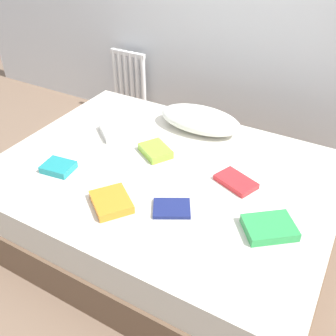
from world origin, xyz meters
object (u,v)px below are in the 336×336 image
at_px(pillow, 200,120).
at_px(textbook_red, 236,182).
at_px(textbook_green, 269,228).
at_px(textbook_navy, 172,208).
at_px(bed, 164,202).
at_px(textbook_white, 112,132).
at_px(radiator, 129,80).
at_px(textbook_lime, 155,151).
at_px(textbook_teal, 58,167).
at_px(textbook_orange, 111,202).

bearing_deg(pillow, textbook_red, -45.65).
height_order(textbook_green, textbook_navy, textbook_green).
height_order(bed, textbook_navy, textbook_navy).
relative_size(pillow, textbook_white, 2.63).
bearing_deg(radiator, bed, -48.29).
height_order(bed, textbook_white, textbook_white).
distance_m(textbook_navy, textbook_lime, 0.53).
distance_m(textbook_navy, textbook_white, 0.85).
xyz_separation_m(pillow, textbook_green, (0.71, -0.72, -0.05)).
xyz_separation_m(bed, textbook_teal, (-0.54, -0.31, 0.27)).
bearing_deg(textbook_navy, textbook_green, -17.71).
relative_size(textbook_teal, textbook_red, 0.78).
bearing_deg(textbook_red, radiator, 164.97).
relative_size(radiator, textbook_green, 2.31).
height_order(textbook_red, textbook_white, textbook_white).
distance_m(bed, textbook_lime, 0.33).
relative_size(textbook_red, textbook_orange, 1.03).
height_order(radiator, textbook_red, radiator).
distance_m(textbook_teal, textbook_orange, 0.47).
bearing_deg(textbook_navy, radiator, 101.63).
bearing_deg(textbook_white, textbook_orange, -14.85).
xyz_separation_m(textbook_red, textbook_white, (-0.92, 0.09, 0.01)).
relative_size(textbook_green, textbook_red, 1.07).
bearing_deg(textbook_white, textbook_green, 22.34).
height_order(textbook_green, textbook_lime, same).
relative_size(radiator, textbook_teal, 3.15).
distance_m(textbook_lime, textbook_white, 0.38).
relative_size(radiator, textbook_red, 2.47).
bearing_deg(textbook_green, textbook_lime, 121.35).
bearing_deg(textbook_red, textbook_teal, -135.91).
distance_m(textbook_lime, textbook_orange, 0.53).
bearing_deg(textbook_teal, textbook_red, 14.72).
relative_size(textbook_navy, textbook_white, 0.87).
bearing_deg(textbook_green, bed, 126.65).
relative_size(textbook_green, textbook_navy, 1.25).
relative_size(radiator, pillow, 0.95).
bearing_deg(pillow, textbook_white, -143.24).
height_order(pillow, textbook_white, pillow).
height_order(bed, textbook_green, textbook_green).
height_order(bed, pillow, pillow).
distance_m(textbook_navy, textbook_red, 0.42).
bearing_deg(textbook_lime, radiator, 162.31).
bearing_deg(textbook_navy, textbook_white, 118.36).
bearing_deg(textbook_orange, radiator, 158.57).
bearing_deg(radiator, textbook_navy, -49.22).
distance_m(bed, textbook_white, 0.60).
height_order(textbook_red, textbook_lime, textbook_lime).
distance_m(textbook_navy, textbook_orange, 0.32).
relative_size(radiator, textbook_white, 2.51).
distance_m(textbook_teal, textbook_green, 1.24).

